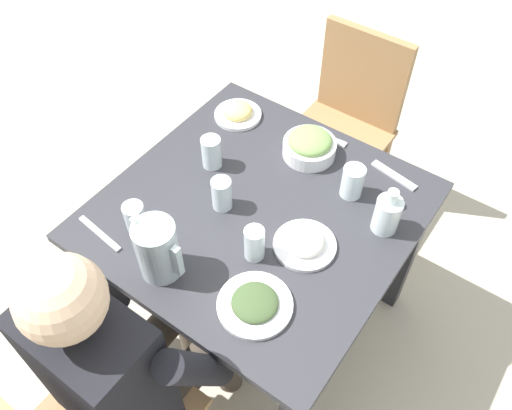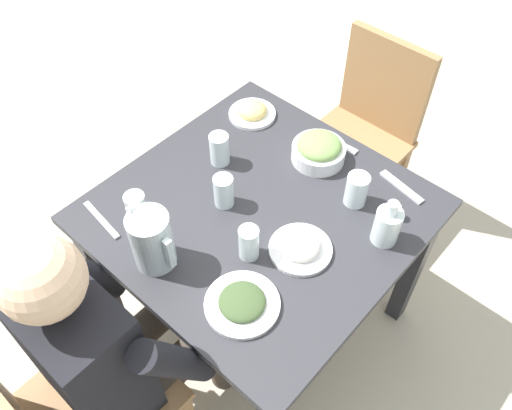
% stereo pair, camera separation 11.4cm
% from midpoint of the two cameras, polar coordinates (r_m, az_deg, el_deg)
% --- Properties ---
extents(ground_plane, '(8.00, 8.00, 0.00)m').
position_cam_midpoint_polar(ground_plane, '(2.28, 1.76, -12.16)').
color(ground_plane, '#B7AD99').
extents(dining_table, '(0.92, 0.92, 0.73)m').
position_cam_midpoint_polar(dining_table, '(1.76, 2.22, -2.89)').
color(dining_table, '#2D2D33').
rests_on(dining_table, ground_plane).
extents(chair_far, '(0.40, 0.40, 0.88)m').
position_cam_midpoint_polar(chair_far, '(2.33, 13.08, 8.02)').
color(chair_far, '#997047').
rests_on(chair_far, ground_plane).
extents(diner_near, '(0.48, 0.53, 1.18)m').
position_cam_midpoint_polar(diner_near, '(1.55, -12.50, -14.27)').
color(diner_near, black).
rests_on(diner_near, ground_plane).
extents(water_pitcher, '(0.16, 0.12, 0.19)m').
position_cam_midpoint_polar(water_pitcher, '(1.49, -9.01, -3.87)').
color(water_pitcher, silver).
rests_on(water_pitcher, dining_table).
extents(salad_bowl, '(0.18, 0.18, 0.09)m').
position_cam_midpoint_polar(salad_bowl, '(1.81, 8.65, 5.78)').
color(salad_bowl, white).
rests_on(salad_bowl, dining_table).
extents(plate_yoghurt, '(0.19, 0.19, 0.05)m').
position_cam_midpoint_polar(plate_yoghurt, '(1.57, 6.91, -4.61)').
color(plate_yoghurt, white).
rests_on(plate_yoghurt, dining_table).
extents(plate_fries, '(0.17, 0.17, 0.05)m').
position_cam_midpoint_polar(plate_fries, '(1.97, 1.26, 9.96)').
color(plate_fries, white).
rests_on(plate_fries, dining_table).
extents(plate_dolmas, '(0.21, 0.21, 0.04)m').
position_cam_midpoint_polar(plate_dolmas, '(1.46, 0.76, -10.60)').
color(plate_dolmas, white).
rests_on(plate_dolmas, dining_table).
extents(water_glass_center, '(0.07, 0.07, 0.11)m').
position_cam_midpoint_polar(water_glass_center, '(1.69, 12.68, 1.54)').
color(water_glass_center, silver).
rests_on(water_glass_center, dining_table).
extents(water_glass_near_right, '(0.07, 0.07, 0.11)m').
position_cam_midpoint_polar(water_glass_near_right, '(1.77, -2.12, 5.97)').
color(water_glass_near_right, silver).
rests_on(water_glass_near_right, dining_table).
extents(water_glass_by_pitcher, '(0.06, 0.06, 0.11)m').
position_cam_midpoint_polar(water_glass_by_pitcher, '(1.64, -1.53, 1.44)').
color(water_glass_by_pitcher, silver).
rests_on(water_glass_by_pitcher, dining_table).
extents(water_glass_near_left, '(0.06, 0.06, 0.11)m').
position_cam_midpoint_polar(water_glass_near_left, '(1.52, 1.37, -4.18)').
color(water_glass_near_left, silver).
rests_on(water_glass_near_left, dining_table).
extents(water_glass_far_left, '(0.06, 0.06, 0.09)m').
position_cam_midpoint_polar(water_glass_far_left, '(1.64, -10.86, -0.21)').
color(water_glass_far_left, silver).
rests_on(water_glass_far_left, dining_table).
extents(oil_carafe, '(0.08, 0.08, 0.16)m').
position_cam_midpoint_polar(oil_carafe, '(1.61, 15.85, -2.39)').
color(oil_carafe, silver).
rests_on(oil_carafe, dining_table).
extents(salt_shaker, '(0.03, 0.03, 0.05)m').
position_cam_midpoint_polar(salt_shaker, '(1.70, 16.59, -0.73)').
color(salt_shaker, white).
rests_on(salt_shaker, dining_table).
extents(fork_near, '(0.17, 0.06, 0.01)m').
position_cam_midpoint_polar(fork_near, '(1.80, 17.15, 1.80)').
color(fork_near, silver).
rests_on(fork_near, dining_table).
extents(knife_near, '(0.19, 0.04, 0.01)m').
position_cam_midpoint_polar(knife_near, '(1.69, -14.47, -1.64)').
color(knife_near, silver).
rests_on(knife_near, dining_table).
extents(fork_far, '(0.17, 0.04, 0.01)m').
position_cam_midpoint_polar(fork_far, '(1.90, 10.25, 6.59)').
color(fork_far, silver).
rests_on(fork_far, dining_table).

